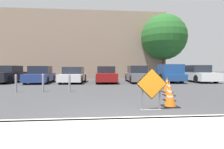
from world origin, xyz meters
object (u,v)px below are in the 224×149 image
Objects in this scene: traffic_cone_third at (169,90)px; traffic_cone_fifth at (168,84)px; road_closed_sign at (152,88)px; parked_car_third at (73,75)px; traffic_cone_second at (169,91)px; parked_car_fourth at (106,75)px; parked_car_sixth at (197,74)px; traffic_cone_fourth at (167,85)px; parked_car_second at (40,75)px; bollard_third at (16,83)px; parked_car_nearest at (9,75)px; bollard_second at (43,82)px; traffic_cone_nearest at (170,97)px; parked_car_fifth at (137,75)px; bollard_nearest at (70,82)px; pickup_truck at (167,74)px.

traffic_cone_fifth is at bearing 68.88° from traffic_cone_third.
road_closed_sign is 0.30× the size of parked_car_third.
traffic_cone_second reaches higher than traffic_cone_fifth.
parked_car_fourth is 8.70m from parked_car_sixth.
road_closed_sign is 1.62× the size of traffic_cone_fourth.
parked_car_second is 6.25m from bollard_third.
traffic_cone_fifth is 0.14× the size of parked_car_nearest.
traffic_cone_fifth is at bearing 142.17° from parked_car_third.
road_closed_sign is 1.32× the size of bollard_second.
traffic_cone_nearest is at bearing 137.37° from parked_car_nearest.
traffic_cone_nearest is 0.15× the size of parked_car_fifth.
traffic_cone_fourth is (1.34, 3.52, 0.06)m from traffic_cone_nearest.
road_closed_sign reaches higher than traffic_cone_nearest.
parked_car_sixth reaches higher than parked_car_fifth.
parked_car_sixth is (6.62, 9.10, 0.32)m from traffic_cone_second.
parked_car_nearest is 9.19m from bollard_nearest.
traffic_cone_fourth is 11.11m from parked_car_second.
traffic_cone_nearest is at bearing -111.67° from traffic_cone_second.
road_closed_sign is at bearing -118.16° from traffic_cone_fourth.
parked_car_sixth is (7.83, 10.61, 0.02)m from road_closed_sign.
bollard_nearest is (-3.17, 4.54, -0.18)m from road_closed_sign.
parked_car_fourth is 0.99× the size of parked_car_fifth.
traffic_cone_fourth is at bearing 69.56° from traffic_cone_second.
traffic_cone_nearest is 12.38m from parked_car_sixth.
traffic_cone_nearest is 0.71× the size of bollard_nearest.
bollard_third is (-8.03, -6.07, -0.18)m from parked_car_fifth.
parked_car_fifth reaches higher than road_closed_sign.
traffic_cone_third is at bearing 72.31° from pickup_truck.
traffic_cone_second reaches higher than traffic_cone_fourth.
parked_car_fifth is 8.98m from bollard_second.
pickup_truck is (5.77, 0.24, 0.07)m from parked_car_fourth.
traffic_cone_fourth is 7.24m from parked_car_fourth.
traffic_cone_second is 14.45m from parked_car_nearest.
road_closed_sign is 1.88× the size of traffic_cone_nearest.
traffic_cone_nearest is 0.15× the size of parked_car_sixth.
road_closed_sign is at bearing -117.22° from traffic_cone_fifth.
parked_car_second is 0.99× the size of parked_car_fourth.
parked_car_second is at bearing 175.53° from parked_car_nearest.
traffic_cone_nearest is 11.15m from parked_car_third.
traffic_cone_second is 1.29× the size of traffic_cone_fifth.
traffic_cone_third is 0.13× the size of parked_car_fourth.
parked_car_sixth is at bearing -179.03° from parked_car_fourth.
parked_car_fourth is at bearing 69.01° from bollard_nearest.
parked_car_third is (-6.42, 5.46, 0.34)m from traffic_cone_fifth.
pickup_truck reaches higher than traffic_cone_third.
parked_car_sixth is at bearing 53.96° from traffic_cone_second.
bollard_nearest is at bearing 173.82° from traffic_cone_fourth.
bollard_nearest reaches higher than traffic_cone_fifth.
traffic_cone_fifth is at bearing 68.39° from traffic_cone_second.
traffic_cone_second is 9.13m from parked_car_fifth.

